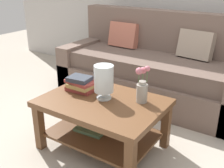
# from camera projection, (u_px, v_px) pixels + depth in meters

# --- Properties ---
(ground_plane) EXTENTS (10.00, 10.00, 0.00)m
(ground_plane) POSITION_uv_depth(u_px,v_px,m) (120.00, 130.00, 2.80)
(ground_plane) COLOR #ADA393
(couch) EXTENTS (2.29, 0.90, 1.06)m
(couch) POSITION_uv_depth(u_px,v_px,m) (153.00, 70.00, 3.42)
(couch) COLOR brown
(couch) RESTS_ON ground
(coffee_table) EXTENTS (1.04, 0.75, 0.47)m
(coffee_table) POSITION_uv_depth(u_px,v_px,m) (102.00, 114.00, 2.41)
(coffee_table) COLOR brown
(coffee_table) RESTS_ON ground
(book_stack_main) EXTENTS (0.29, 0.22, 0.14)m
(book_stack_main) POSITION_uv_depth(u_px,v_px,m) (81.00, 84.00, 2.52)
(book_stack_main) COLOR #993833
(book_stack_main) RESTS_ON coffee_table
(glass_hurricane_vase) EXTENTS (0.17, 0.17, 0.30)m
(glass_hurricane_vase) POSITION_uv_depth(u_px,v_px,m) (104.00, 80.00, 2.33)
(glass_hurricane_vase) COLOR silver
(glass_hurricane_vase) RESTS_ON coffee_table
(flower_pitcher) EXTENTS (0.11, 0.12, 0.33)m
(flower_pitcher) POSITION_uv_depth(u_px,v_px,m) (142.00, 87.00, 2.28)
(flower_pitcher) COLOR #9E998E
(flower_pitcher) RESTS_ON coffee_table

